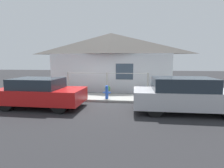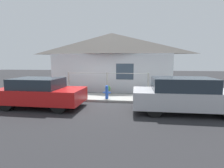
% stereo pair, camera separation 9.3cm
% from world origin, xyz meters
% --- Properties ---
extents(ground_plane, '(60.00, 60.00, 0.00)m').
position_xyz_m(ground_plane, '(0.00, 0.00, 0.00)').
color(ground_plane, '#262628').
extents(sidewalk, '(24.00, 1.91, 0.12)m').
position_xyz_m(sidewalk, '(0.00, 0.95, 0.06)').
color(sidewalk, gray).
rests_on(sidewalk, ground_plane).
extents(house, '(8.30, 2.23, 3.96)m').
position_xyz_m(house, '(0.00, 3.64, 3.08)').
color(house, silver).
rests_on(house, ground_plane).
extents(fence, '(4.90, 0.10, 1.28)m').
position_xyz_m(fence, '(0.00, 1.76, 0.82)').
color(fence, '#999993').
rests_on(fence, sidewalk).
extents(car_left, '(3.78, 1.81, 1.31)m').
position_xyz_m(car_left, '(-2.53, -1.27, 0.67)').
color(car_left, red).
rests_on(car_left, ground_plane).
extents(car_right, '(4.21, 1.73, 1.41)m').
position_xyz_m(car_right, '(3.64, -1.27, 0.70)').
color(car_right, '#B7B7BC').
rests_on(car_right, ground_plane).
extents(fire_hydrant, '(0.39, 0.17, 0.71)m').
position_xyz_m(fire_hydrant, '(0.20, 0.35, 0.49)').
color(fire_hydrant, blue).
rests_on(fire_hydrant, sidewalk).
extents(potted_plant_near_hydrant, '(0.34, 0.34, 0.50)m').
position_xyz_m(potted_plant_near_hydrant, '(0.05, 1.63, 0.38)').
color(potted_plant_near_hydrant, slate).
rests_on(potted_plant_near_hydrant, sidewalk).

